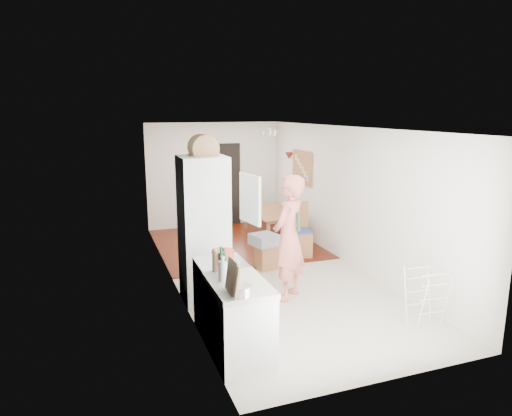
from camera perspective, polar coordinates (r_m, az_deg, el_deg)
room_shell at (r=7.74m, az=1.26°, el=0.73°), size 3.20×7.00×2.50m
floor at (r=8.08m, az=1.22°, el=-7.99°), size 3.20×7.00×0.01m
wood_floor_overlay at (r=9.74m, az=-2.69°, el=-4.42°), size 3.20×3.30×0.01m
sage_wall_panel at (r=5.29m, az=-7.06°, el=1.88°), size 0.02×3.00×1.30m
tile_splashback at (r=4.95m, az=-5.36°, el=-7.19°), size 0.02×1.90×0.50m
doorway_recess at (r=11.10m, az=-4.23°, el=2.89°), size 0.90×0.04×2.00m
base_cabinet at (r=5.30m, az=-2.12°, el=-14.22°), size 0.60×0.90×0.86m
worktop at (r=5.11m, az=-2.16°, el=-9.60°), size 0.62×0.92×0.06m
range_cooker at (r=5.95m, az=-4.36°, el=-11.08°), size 0.60×0.60×0.88m
cooker_top at (r=5.79m, az=-4.43°, el=-6.89°), size 0.60×0.60×0.04m
fridge_housing at (r=6.69m, az=-6.54°, el=-2.73°), size 0.66×0.66×2.15m
fridge_door at (r=6.47m, az=-0.76°, el=1.15°), size 0.14×0.56×0.70m
fridge_interior at (r=6.66m, az=-4.04°, el=1.44°), size 0.02×0.52×0.66m
pinboard at (r=10.04m, az=5.83°, el=5.04°), size 0.03×0.90×0.70m
pinboard_frame at (r=10.03m, az=5.75°, el=5.04°), size 0.00×0.94×0.74m
wall_sconce at (r=10.58m, az=4.13°, el=6.53°), size 0.18×0.18×0.16m
person at (r=6.70m, az=4.12°, el=-2.36°), size 0.96×0.94×2.22m
dining_table at (r=10.17m, az=2.25°, el=-2.26°), size 0.82×1.45×0.50m
dining_chair at (r=8.83m, az=5.44°, el=-2.77°), size 0.52×0.52×1.04m
stool at (r=8.18m, az=1.28°, el=-6.10°), size 0.38×0.38×0.44m
grey_drape at (r=8.09m, az=1.06°, el=-3.97°), size 0.53×0.53×0.19m
drying_rack at (r=6.46m, az=20.48°, el=-10.45°), size 0.42×0.39×0.77m
bread_bin at (r=6.56m, az=-6.62°, el=7.46°), size 0.46×0.45×0.21m
red_casserole at (r=5.70m, az=-4.14°, el=-6.11°), size 0.34×0.34×0.17m
steel_pan at (r=4.75m, az=-1.74°, el=-10.27°), size 0.26×0.26×0.11m
held_bottle at (r=6.61m, az=5.33°, el=-1.72°), size 0.06×0.06×0.27m
bottle_a at (r=5.12m, az=-3.93°, el=-7.64°), size 0.08×0.08×0.27m
bottle_b at (r=5.25m, az=-4.37°, el=-7.06°), size 0.07×0.07×0.28m
bottle_c at (r=5.10m, az=-4.16°, el=-7.90°), size 0.12×0.12×0.24m
pepper_mill_front at (r=5.37m, az=-4.40°, el=-7.07°), size 0.06×0.06×0.20m
pepper_mill_back at (r=5.41m, az=-5.17°, el=-6.79°), size 0.08×0.08×0.22m
chopping_boards at (r=4.73m, az=-2.95°, el=-8.68°), size 0.09×0.27×0.37m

